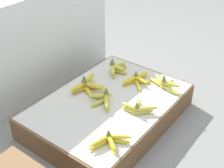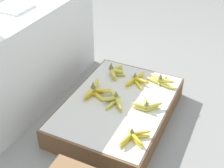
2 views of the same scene
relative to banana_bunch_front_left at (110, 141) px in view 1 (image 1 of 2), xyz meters
The scene contains 10 objects.
ground_plane 0.44m from the banana_bunch_front_left, 38.01° to the left, with size 10.00×10.00×0.00m, color gray.
display_platform 0.41m from the banana_bunch_front_left, 38.01° to the left, with size 1.00×0.71×0.16m.
back_vendor_table 1.06m from the banana_bunch_front_left, 74.90° to the left, with size 1.41×0.43×0.72m.
banana_bunch_front_left is the anchor object (origin of this frame).
banana_bunch_front_midleft 0.32m from the banana_bunch_front_left, ahead, with size 0.14×0.20×0.09m.
banana_bunch_front_midright 0.65m from the banana_bunch_front_left, ahead, with size 0.16×0.26×0.10m.
banana_bunch_middle_midleft 0.39m from the banana_bunch_front_left, 43.01° to the left, with size 0.23×0.23×0.10m.
banana_bunch_middle_midright 0.63m from the banana_bunch_front_left, 19.93° to the left, with size 0.24×0.16×0.09m.
banana_bunch_back_midleft 0.54m from the banana_bunch_front_left, 53.50° to the left, with size 0.26×0.19×0.11m.
banana_bunch_back_midright 0.74m from the banana_bunch_front_left, 33.69° to the left, with size 0.22×0.15×0.11m.
Camera 1 is at (-1.26, -0.98, 1.32)m, focal length 50.00 mm.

